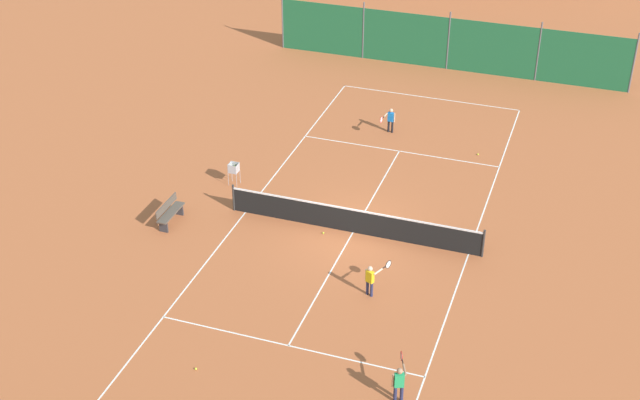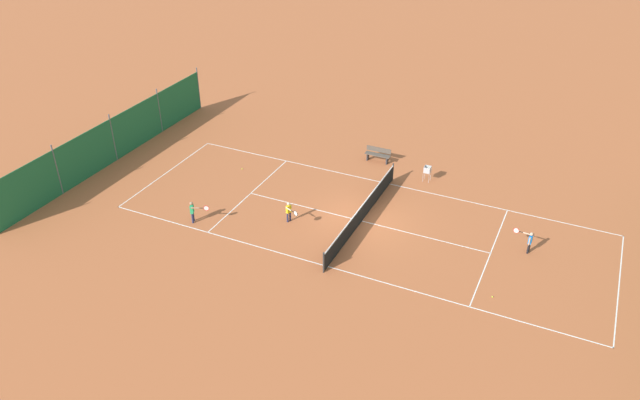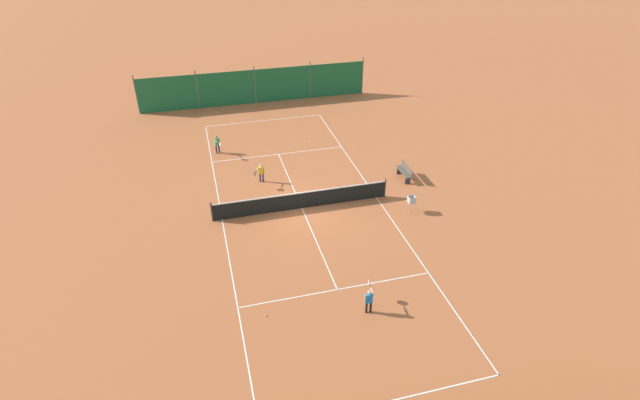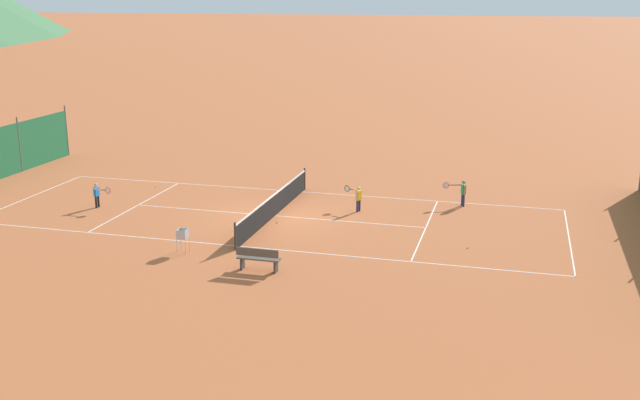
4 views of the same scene
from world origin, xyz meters
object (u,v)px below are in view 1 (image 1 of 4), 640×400
(tennis_net, at_px, (353,220))
(player_far_baseline, at_px, (399,381))
(player_near_baseline, at_px, (371,278))
(player_near_service, at_px, (390,119))
(tennis_ball_alley_left, at_px, (478,154))
(tennis_ball_far_corner, at_px, (323,233))
(courtside_bench, at_px, (170,212))
(ball_hopper, at_px, (234,169))
(tennis_ball_service_box, at_px, (196,369))

(tennis_net, distance_m, player_far_baseline, 8.34)
(player_near_baseline, bearing_deg, player_near_service, 102.22)
(player_far_baseline, xyz_separation_m, tennis_ball_alley_left, (-0.50, 14.64, -0.65))
(tennis_ball_far_corner, bearing_deg, player_near_service, 89.05)
(player_near_service, bearing_deg, courtside_bench, -120.38)
(player_far_baseline, height_order, player_near_baseline, player_far_baseline)
(ball_hopper, bearing_deg, player_near_service, 53.93)
(player_near_service, bearing_deg, player_far_baseline, -73.95)
(tennis_ball_service_box, relative_size, courtside_bench, 0.04)
(tennis_net, bearing_deg, ball_hopper, 161.84)
(tennis_ball_far_corner, bearing_deg, player_far_baseline, -57.18)
(ball_hopper, distance_m, courtside_bench, 3.44)
(tennis_net, bearing_deg, tennis_ball_alley_left, 66.43)
(player_far_baseline, relative_size, tennis_ball_alley_left, 17.65)
(tennis_net, xyz_separation_m, tennis_ball_service_box, (-2.11, -8.22, -0.47))
(tennis_ball_service_box, bearing_deg, tennis_net, 75.58)
(tennis_ball_far_corner, bearing_deg, tennis_ball_alley_left, 61.69)
(tennis_ball_service_box, bearing_deg, player_far_baseline, 7.08)
(player_far_baseline, distance_m, player_near_service, 16.03)
(player_near_service, distance_m, tennis_ball_far_corner, 8.34)
(player_near_service, bearing_deg, tennis_ball_service_box, -94.59)
(tennis_net, distance_m, courtside_bench, 6.53)
(player_near_service, height_order, tennis_ball_service_box, player_near_service)
(tennis_net, height_order, courtside_bench, tennis_net)
(tennis_ball_far_corner, height_order, courtside_bench, courtside_bench)
(player_near_baseline, relative_size, tennis_ball_service_box, 16.72)
(player_far_baseline, distance_m, player_near_baseline, 4.73)
(player_near_service, distance_m, tennis_ball_alley_left, 4.05)
(player_near_baseline, xyz_separation_m, tennis_ball_far_corner, (-2.55, 2.81, -0.62))
(player_far_baseline, distance_m, ball_hopper, 12.84)
(player_near_service, distance_m, tennis_ball_service_box, 16.18)
(tennis_ball_far_corner, height_order, tennis_ball_alley_left, same)
(tennis_net, relative_size, tennis_ball_service_box, 139.09)
(player_near_baseline, bearing_deg, player_far_baseline, -64.69)
(tennis_ball_alley_left, bearing_deg, ball_hopper, -147.36)
(player_near_baseline, height_order, tennis_ball_service_box, player_near_baseline)
(tennis_ball_service_box, height_order, tennis_ball_alley_left, same)
(player_near_service, height_order, courtside_bench, player_near_service)
(tennis_ball_alley_left, bearing_deg, player_near_baseline, -98.35)
(player_near_service, bearing_deg, tennis_ball_far_corner, -90.95)
(tennis_ball_far_corner, bearing_deg, player_near_baseline, -47.79)
(tennis_net, xyz_separation_m, player_near_service, (-0.82, 7.89, 0.15))
(player_far_baseline, distance_m, tennis_ball_service_box, 5.81)
(tennis_net, bearing_deg, tennis_ball_far_corner, -155.98)
(player_far_baseline, height_order, tennis_ball_far_corner, player_far_baseline)
(tennis_ball_service_box, distance_m, tennis_ball_alley_left, 16.21)
(tennis_ball_service_box, xyz_separation_m, tennis_ball_alley_left, (5.22, 15.35, 0.00))
(player_far_baseline, relative_size, player_near_baseline, 1.06)
(tennis_net, relative_size, player_far_baseline, 7.88)
(tennis_net, xyz_separation_m, ball_hopper, (-5.30, 1.74, 0.16))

